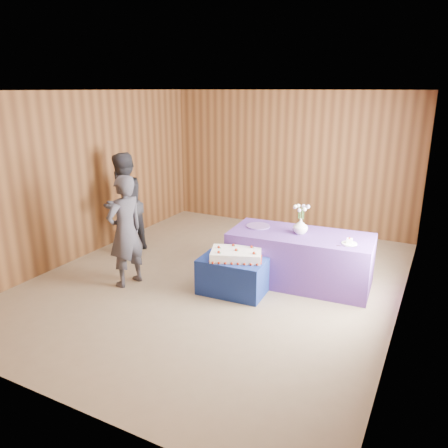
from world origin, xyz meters
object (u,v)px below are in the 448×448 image
Objects in this scene: sheet_cake at (236,254)px; vase at (300,226)px; guest_left at (125,231)px; serving_table at (300,258)px; guest_right at (123,204)px; cake_table at (235,274)px.

vase is (0.66, 0.72, 0.30)m from sheet_cake.
guest_left is (-2.17, -1.18, -0.06)m from vase.
guest_right is (-3.04, -0.20, 0.49)m from serving_table.
sheet_cake is 3.74× the size of vase.
vase reaches higher than serving_table.
serving_table is at bearing 39.78° from cake_table.
guest_right reaches higher than guest_left.
sheet_cake is at bearing 119.55° from guest_left.
guest_left reaches higher than sheet_cake.
guest_left is at bearing -155.62° from serving_table.
guest_right reaches higher than serving_table.
cake_table is 1.15m from vase.
serving_table is at bearing 25.33° from sheet_cake.
cake_table is 0.52× the size of guest_right.
serving_table is at bearing 130.67° from guest_left.
guest_left reaches higher than vase.
guest_left is at bearing 40.68° from guest_right.
serving_table is 1.25× the size of guest_left.
cake_table is 1.00m from serving_table.
sheet_cake is at bearing -137.60° from serving_table.
vase is at bearing 26.14° from sheet_cake.
guest_left is at bearing -151.39° from vase.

